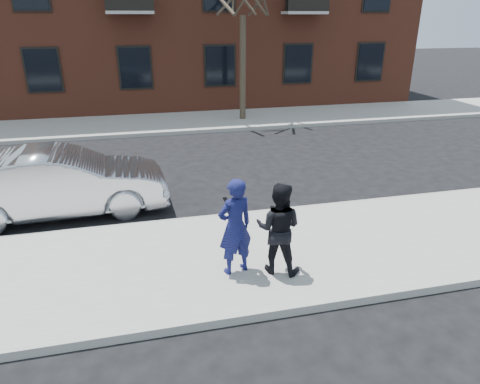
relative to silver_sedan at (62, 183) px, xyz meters
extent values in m
plane|color=black|center=(1.78, -2.78, -0.78)|extent=(100.00, 100.00, 0.00)
cube|color=gray|center=(1.78, -3.03, -0.70)|extent=(50.00, 3.50, 0.15)
cube|color=#999691|center=(1.78, -1.23, -0.70)|extent=(50.00, 0.10, 0.15)
cube|color=gray|center=(1.78, 8.47, -0.70)|extent=(50.00, 3.50, 0.15)
cube|color=#999691|center=(1.78, 6.67, -0.70)|extent=(50.00, 0.10, 0.15)
cube|color=black|center=(5.68, 10.16, 1.42)|extent=(1.30, 0.06, 1.70)
cube|color=black|center=(13.28, 10.16, 1.42)|extent=(1.30, 0.06, 1.70)
cylinder|color=#342A1F|center=(6.28, 8.22, 1.47)|extent=(0.26, 0.26, 4.20)
imported|color=#B7BABF|center=(0.00, 0.00, 0.00)|extent=(4.79, 1.88, 1.55)
imported|color=navy|center=(3.28, -3.54, 0.24)|extent=(0.72, 0.58, 1.73)
cube|color=black|center=(3.17, -3.34, 0.65)|extent=(0.10, 0.14, 0.08)
imported|color=black|center=(4.00, -3.68, 0.20)|extent=(1.00, 0.93, 1.64)
cube|color=black|center=(3.96, -3.45, 0.46)|extent=(0.11, 0.15, 0.06)
camera|label=1|loc=(1.87, -9.83, 3.53)|focal=32.00mm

